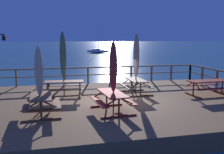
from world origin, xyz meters
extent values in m
plane|color=#2D5B6B|center=(0.00, 0.00, 0.00)|extent=(600.00, 600.00, 0.00)
cube|color=brown|center=(0.00, 0.00, 0.33)|extent=(13.36, 9.31, 0.67)
cube|color=brown|center=(0.00, 4.50, 1.72)|extent=(13.06, 0.09, 0.08)
cube|color=brown|center=(0.00, 4.50, 1.25)|extent=(13.06, 0.07, 0.06)
cube|color=brown|center=(-5.08, 4.50, 1.19)|extent=(0.10, 0.10, 1.05)
cube|color=brown|center=(-3.63, 4.50, 1.19)|extent=(0.10, 0.10, 1.05)
cube|color=brown|center=(-2.18, 4.50, 1.19)|extent=(0.10, 0.10, 1.05)
cube|color=brown|center=(-0.73, 4.50, 1.19)|extent=(0.10, 0.10, 1.05)
cube|color=brown|center=(0.73, 4.50, 1.19)|extent=(0.10, 0.10, 1.05)
cube|color=brown|center=(2.18, 4.50, 1.19)|extent=(0.10, 0.10, 1.05)
cube|color=brown|center=(3.63, 4.50, 1.19)|extent=(0.10, 0.10, 1.05)
cube|color=brown|center=(5.08, 4.50, 1.19)|extent=(0.10, 0.10, 1.05)
cube|color=brown|center=(6.53, 4.50, 1.19)|extent=(0.10, 0.10, 1.05)
cube|color=brown|center=(6.53, 1.50, 1.19)|extent=(0.10, 0.10, 1.05)
cube|color=brown|center=(6.53, 3.00, 1.19)|extent=(0.10, 0.10, 1.05)
cube|color=brown|center=(6.53, 4.50, 1.19)|extent=(0.10, 0.10, 1.05)
cube|color=brown|center=(1.39, 1.11, 1.41)|extent=(0.81, 1.75, 0.05)
cube|color=brown|center=(1.95, 1.12, 1.11)|extent=(0.33, 1.74, 0.04)
cube|color=brown|center=(0.83, 1.09, 1.11)|extent=(0.33, 1.74, 0.04)
cube|color=#432F1F|center=(1.41, 0.42, 0.70)|extent=(1.40, 0.12, 0.06)
cylinder|color=#432F1F|center=(1.41, 0.42, 1.04)|extent=(0.07, 0.07, 0.74)
cylinder|color=#432F1F|center=(1.69, 0.43, 1.26)|extent=(0.63, 0.07, 0.37)
cylinder|color=#432F1F|center=(1.13, 0.42, 1.26)|extent=(0.63, 0.07, 0.37)
cube|color=#432F1F|center=(1.37, 1.79, 0.70)|extent=(1.40, 0.12, 0.06)
cylinder|color=#432F1F|center=(1.37, 1.79, 1.04)|extent=(0.07, 0.07, 0.74)
cylinder|color=#432F1F|center=(1.65, 1.80, 1.26)|extent=(0.63, 0.07, 0.37)
cylinder|color=#432F1F|center=(1.09, 1.78, 1.26)|extent=(0.63, 0.07, 0.37)
cube|color=brown|center=(-2.33, 1.39, 1.41)|extent=(2.00, 0.93, 0.05)
cube|color=brown|center=(-2.38, 0.83, 1.11)|extent=(1.96, 0.46, 0.04)
cube|color=brown|center=(-2.28, 1.95, 1.11)|extent=(1.96, 0.46, 0.04)
cube|color=brown|center=(-3.12, 1.46, 0.70)|extent=(0.21, 1.40, 0.06)
cylinder|color=brown|center=(-3.12, 1.46, 1.04)|extent=(0.07, 0.07, 0.74)
cylinder|color=brown|center=(-3.14, 1.19, 1.26)|extent=(0.11, 0.63, 0.37)
cylinder|color=brown|center=(-3.09, 1.74, 1.26)|extent=(0.11, 0.63, 0.37)
cube|color=brown|center=(-1.54, 1.32, 0.70)|extent=(0.21, 1.40, 0.06)
cylinder|color=brown|center=(-1.54, 1.32, 1.04)|extent=(0.07, 0.07, 0.74)
cylinder|color=brown|center=(-1.57, 1.04, 1.26)|extent=(0.11, 0.63, 0.37)
cylinder|color=brown|center=(-1.52, 1.60, 1.26)|extent=(0.11, 0.63, 0.37)
cube|color=brown|center=(-3.28, -1.63, 1.41)|extent=(0.84, 1.72, 0.05)
cube|color=brown|center=(-2.72, -1.61, 1.11)|extent=(0.36, 1.70, 0.04)
cube|color=brown|center=(-3.84, -1.66, 1.11)|extent=(0.36, 1.70, 0.04)
cube|color=brown|center=(-3.25, -2.30, 0.70)|extent=(1.40, 0.15, 0.06)
cylinder|color=brown|center=(-3.25, -2.30, 1.04)|extent=(0.07, 0.07, 0.74)
cylinder|color=brown|center=(-2.97, -2.28, 1.26)|extent=(0.63, 0.09, 0.37)
cylinder|color=brown|center=(-3.53, -2.31, 1.26)|extent=(0.63, 0.09, 0.37)
cube|color=brown|center=(-3.31, -0.97, 0.70)|extent=(1.40, 0.15, 0.06)
cylinder|color=brown|center=(-3.31, -0.97, 1.04)|extent=(0.07, 0.07, 0.74)
cylinder|color=brown|center=(-3.03, -0.96, 1.26)|extent=(0.63, 0.09, 0.37)
cylinder|color=brown|center=(-3.59, -0.98, 1.26)|extent=(0.63, 0.09, 0.37)
cube|color=maroon|center=(-0.54, -1.73, 1.41)|extent=(0.93, 1.99, 0.05)
cube|color=maroon|center=(0.02, -1.68, 1.11)|extent=(0.46, 1.95, 0.04)
cube|color=maroon|center=(-1.09, -1.78, 1.11)|extent=(0.46, 1.95, 0.04)
cube|color=maroon|center=(-0.46, -2.51, 0.70)|extent=(1.40, 0.21, 0.06)
cylinder|color=maroon|center=(-0.46, -2.51, 1.04)|extent=(0.07, 0.07, 0.74)
cylinder|color=maroon|center=(-0.19, -2.48, 1.26)|extent=(0.63, 0.11, 0.37)
cylinder|color=maroon|center=(-0.74, -2.54, 1.26)|extent=(0.63, 0.11, 0.37)
cube|color=maroon|center=(-0.61, -0.95, 0.70)|extent=(1.40, 0.21, 0.06)
cylinder|color=maroon|center=(-0.61, -0.95, 1.04)|extent=(0.07, 0.07, 0.74)
cylinder|color=maroon|center=(-0.33, -0.92, 1.26)|extent=(0.63, 0.11, 0.37)
cylinder|color=maroon|center=(-0.89, -0.97, 1.26)|extent=(0.63, 0.11, 0.37)
cube|color=maroon|center=(4.91, -0.04, 1.41)|extent=(2.11, 0.84, 0.05)
cube|color=maroon|center=(4.94, -0.60, 1.11)|extent=(2.09, 0.36, 0.04)
cube|color=maroon|center=(4.89, 0.52, 1.11)|extent=(2.09, 0.36, 0.04)
cube|color=maroon|center=(4.05, -0.07, 0.70)|extent=(0.14, 1.40, 0.06)
cylinder|color=maroon|center=(4.05, -0.07, 1.04)|extent=(0.07, 0.07, 0.74)
cylinder|color=maroon|center=(4.06, -0.35, 1.26)|extent=(0.08, 0.63, 0.37)
cylinder|color=maroon|center=(4.04, 0.20, 1.26)|extent=(0.08, 0.63, 0.37)
cube|color=maroon|center=(5.77, -0.01, 0.70)|extent=(0.14, 1.40, 0.06)
cylinder|color=maroon|center=(5.77, -0.01, 1.04)|extent=(0.07, 0.07, 0.74)
cylinder|color=maroon|center=(5.76, 0.27, 1.26)|extent=(0.08, 0.63, 0.37)
cylinder|color=#4C3828|center=(1.36, 1.04, 2.17)|extent=(0.06, 0.06, 3.00)
ellipsoid|color=tan|center=(1.36, 1.04, 2.70)|extent=(0.32, 0.32, 2.28)
cylinder|color=#71614F|center=(1.36, 1.04, 2.53)|extent=(0.21, 0.21, 0.05)
cone|color=#4C3828|center=(1.36, 1.04, 3.73)|extent=(0.10, 0.10, 0.14)
cylinder|color=#4C3828|center=(-2.34, 1.39, 2.20)|extent=(0.06, 0.06, 3.06)
ellipsoid|color=#4C704C|center=(-2.34, 1.39, 2.74)|extent=(0.32, 0.32, 2.33)
cylinder|color=#2D432D|center=(-2.34, 1.39, 2.57)|extent=(0.21, 0.21, 0.05)
cone|color=#4C3828|center=(-2.34, 1.39, 3.80)|extent=(0.10, 0.10, 0.14)
cylinder|color=#4C3828|center=(-3.31, -1.60, 1.91)|extent=(0.06, 0.06, 2.48)
ellipsoid|color=#CCB793|center=(-3.31, -1.60, 2.35)|extent=(0.32, 0.32, 1.88)
cylinder|color=#7A6E58|center=(-3.31, -1.60, 2.21)|extent=(0.21, 0.21, 0.05)
cone|color=#4C3828|center=(-3.31, -1.60, 3.22)|extent=(0.10, 0.10, 0.14)
cylinder|color=#4C3828|center=(-0.49, -1.73, 1.99)|extent=(0.06, 0.06, 2.65)
ellipsoid|color=#A33328|center=(-0.49, -1.73, 2.46)|extent=(0.32, 0.32, 2.01)
cylinder|color=maroon|center=(-0.49, -1.73, 2.31)|extent=(0.21, 0.21, 0.05)
cone|color=#4C3828|center=(-0.49, -1.73, 3.39)|extent=(0.10, 0.10, 0.14)
cube|color=black|center=(-5.47, 3.76, 3.59)|extent=(0.20, 0.20, 0.28)
sphere|color=#F4E08C|center=(-5.47, 3.76, 3.59)|extent=(0.14, 0.14, 0.14)
ellipsoid|color=white|center=(7.39, 49.63, 0.45)|extent=(6.18, 3.87, 0.90)
cube|color=silver|center=(7.11, 49.75, 0.95)|extent=(2.08, 1.70, 0.36)
cylinder|color=silver|center=(7.67, 49.52, 4.22)|extent=(0.10, 0.10, 7.00)
camera|label=1|loc=(-2.65, -11.01, 3.56)|focal=39.28mm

